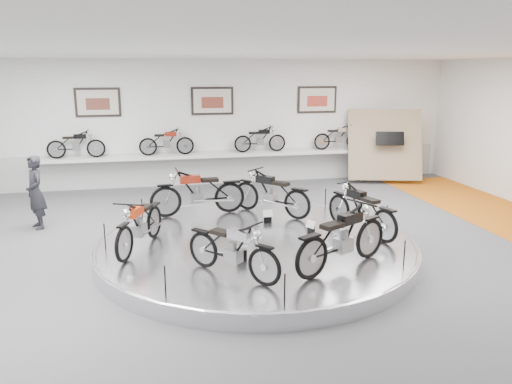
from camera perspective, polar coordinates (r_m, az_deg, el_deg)
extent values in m
plane|color=#4E4E51|center=(9.97, 0.39, -7.67)|extent=(16.00, 16.00, 0.00)
plane|color=white|center=(9.29, 0.43, 15.96)|extent=(16.00, 16.00, 0.00)
plane|color=white|center=(16.27, -4.97, 7.88)|extent=(16.00, 0.00, 16.00)
cube|color=#BCBCBA|center=(16.46, -4.86, 2.84)|extent=(15.68, 0.04, 1.10)
cylinder|color=silver|center=(10.19, 0.03, -6.29)|extent=(6.40, 6.40, 0.30)
torus|color=#B2B2BA|center=(10.15, 0.03, -5.65)|extent=(6.40, 6.40, 0.10)
cube|color=silver|center=(16.11, -4.77, 4.23)|extent=(11.00, 0.55, 0.10)
cube|color=beige|center=(16.12, -17.63, 9.74)|extent=(1.35, 0.06, 0.88)
cube|color=beige|center=(16.18, -5.01, 10.33)|extent=(1.35, 0.06, 0.88)
cube|color=beige|center=(16.97, 7.00, 10.44)|extent=(1.35, 0.06, 0.88)
cube|color=#91795A|center=(17.13, 14.48, 5.26)|extent=(2.56, 1.52, 2.30)
imported|color=black|center=(12.73, -23.90, -0.03)|extent=(0.66, 0.76, 1.74)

